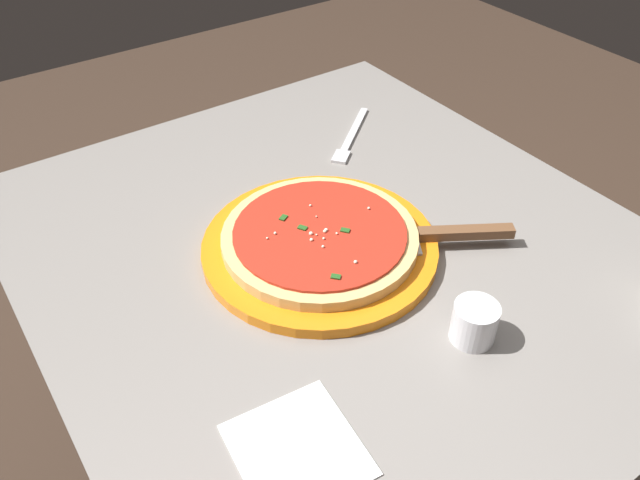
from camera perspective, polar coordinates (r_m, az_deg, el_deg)
name	(u,v)px	position (r m, az deg, el deg)	size (l,w,h in m)	color
restaurant_table	(334,319)	(0.98, 1.29, -7.04)	(0.89, 0.80, 0.74)	black
serving_plate	(320,247)	(0.86, 0.00, -0.62)	(0.32, 0.32, 0.02)	orange
pizza	(320,237)	(0.85, 0.00, 0.29)	(0.26, 0.26, 0.02)	#DBB26B
pizza_server	(436,235)	(0.87, 10.33, 0.45)	(0.15, 0.21, 0.01)	silver
cup_small_sauce	(474,323)	(0.76, 13.61, -7.17)	(0.05, 0.05, 0.05)	silver
napkin_folded_right	(297,450)	(0.67, -2.04, -18.19)	(0.13, 0.12, 0.00)	white
fork	(350,138)	(1.11, 2.73, 9.11)	(0.13, 0.16, 0.00)	silver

